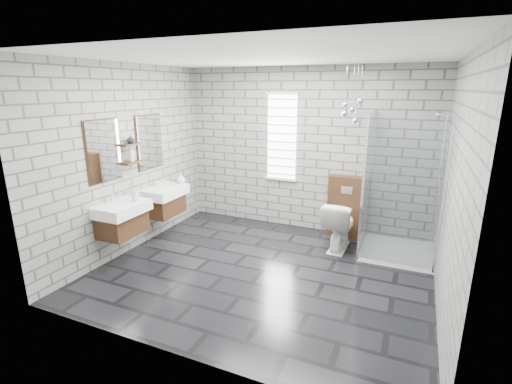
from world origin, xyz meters
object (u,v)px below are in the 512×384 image
Objects in this scene: cistern_panel at (347,206)px; vanity_left at (120,210)px; vanity_right at (162,193)px; shower_enclosure at (392,223)px; toilet at (339,225)px.

vanity_left is at bearing -140.74° from cistern_panel.
shower_enclosure reaches higher than vanity_right.
toilet is (0.00, -0.55, -0.13)m from cistern_panel.
shower_enclosure is (0.73, -0.52, 0.00)m from cistern_panel.
shower_enclosure reaches higher than toilet.
cistern_panel is 0.49× the size of shower_enclosure.
shower_enclosure reaches higher than vanity_left.
vanity_right is 2.97m from cistern_panel.
shower_enclosure is 0.74m from toilet.
toilet is at bearing 31.40° from vanity_left.
shower_enclosure is (3.41, 0.74, -0.25)m from vanity_right.
vanity_right reaches higher than cistern_panel.
vanity_left is 0.93m from vanity_right.
toilet is at bearing 14.73° from vanity_right.
vanity_left is at bearing -153.88° from shower_enclosure.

